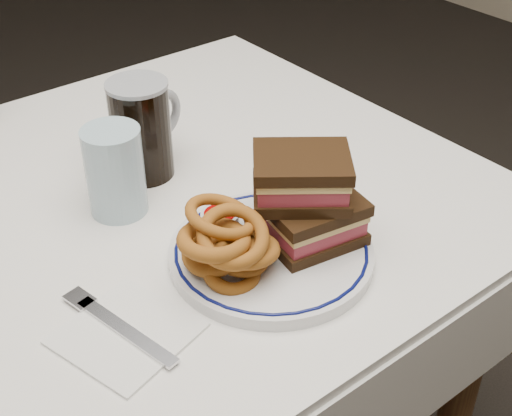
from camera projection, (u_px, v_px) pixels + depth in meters
dining_table at (69, 294)px, 1.03m from camera, size 1.27×0.87×0.75m
main_plate at (271, 253)px, 0.93m from camera, size 0.27×0.27×0.02m
reuben_sandwich at (307, 199)px, 0.91m from camera, size 0.15×0.15×0.12m
onion_rings_main at (228, 244)px, 0.86m from camera, size 0.12×0.12×0.11m
ketchup_ramekin at (220, 221)px, 0.95m from camera, size 0.05×0.05×0.03m
beer_mug at (142, 128)px, 1.06m from camera, size 0.13×0.09×0.15m
water_glass at (115, 171)px, 0.99m from camera, size 0.08×0.08×0.13m
napkin_fork at (125, 332)px, 0.82m from camera, size 0.17×0.19×0.01m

